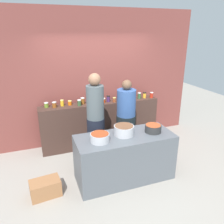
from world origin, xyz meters
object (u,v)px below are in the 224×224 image
at_px(preserve_jar_1, 54,105).
at_px(cook_with_tongs, 96,126).
at_px(preserve_jar_13, 139,96).
at_px(preserve_jar_4, 79,103).
at_px(preserve_jar_3, 70,103).
at_px(preserve_jar_5, 83,101).
at_px(preserve_jar_9, 114,100).
at_px(preserve_jar_6, 89,101).
at_px(cooking_pot_right, 153,128).
at_px(preserve_jar_10, 119,98).
at_px(preserve_jar_12, 132,97).
at_px(cooking_pot_left, 100,137).
at_px(preserve_jar_2, 62,103).
at_px(preserve_jar_8, 108,99).
at_px(cooking_pot_center, 124,130).
at_px(cook_in_cap, 126,122).
at_px(preserve_jar_0, 46,105).
at_px(bread_crate, 45,188).
at_px(preserve_jar_11, 126,97).
at_px(preserve_jar_15, 152,95).
at_px(preserve_jar_14, 145,95).

height_order(preserve_jar_1, cook_with_tongs, cook_with_tongs).
relative_size(preserve_jar_13, cook_with_tongs, 0.08).
distance_m(preserve_jar_4, cook_with_tongs, 0.83).
bearing_deg(preserve_jar_3, preserve_jar_5, -3.93).
height_order(preserve_jar_4, preserve_jar_9, preserve_jar_4).
relative_size(preserve_jar_5, preserve_jar_6, 1.34).
bearing_deg(cooking_pot_right, preserve_jar_10, 92.69).
xyz_separation_m(preserve_jar_13, cook_with_tongs, (-1.31, -0.84, -0.24)).
height_order(preserve_jar_12, cooking_pot_left, preserve_jar_12).
bearing_deg(preserve_jar_2, cooking_pot_left, -75.85).
relative_size(preserve_jar_8, preserve_jar_10, 1.30).
distance_m(preserve_jar_10, cook_with_tongs, 1.23).
bearing_deg(cooking_pot_center, cook_with_tongs, 125.82).
relative_size(preserve_jar_6, preserve_jar_12, 0.72).
bearing_deg(preserve_jar_4, preserve_jar_9, -0.27).
relative_size(preserve_jar_9, cook_in_cap, 0.06).
distance_m(preserve_jar_0, preserve_jar_4, 0.68).
xyz_separation_m(preserve_jar_4, cooking_pot_right, (1.02, -1.35, -0.18)).
relative_size(preserve_jar_0, preserve_jar_9, 0.98).
height_order(preserve_jar_12, cook_with_tongs, cook_with_tongs).
distance_m(cooking_pot_center, bread_crate, 1.59).
bearing_deg(preserve_jar_13, bread_crate, -149.27).
height_order(preserve_jar_11, bread_crate, preserve_jar_11).
relative_size(preserve_jar_11, cook_with_tongs, 0.07).
height_order(preserve_jar_4, cooking_pot_center, preserve_jar_4).
bearing_deg(preserve_jar_15, preserve_jar_9, -179.63).
bearing_deg(preserve_jar_11, cook_with_tongs, -139.22).
height_order(preserve_jar_9, cooking_pot_left, preserve_jar_9).
bearing_deg(cook_with_tongs, preserve_jar_1, 127.03).
xyz_separation_m(preserve_jar_0, preserve_jar_2, (0.32, -0.03, 0.02)).
bearing_deg(preserve_jar_3, cooking_pot_right, -50.81).
bearing_deg(cook_in_cap, cooking_pot_left, -134.68).
height_order(preserve_jar_3, cook_with_tongs, cook_with_tongs).
relative_size(preserve_jar_15, cook_in_cap, 0.08).
bearing_deg(preserve_jar_11, preserve_jar_9, -166.82).
bearing_deg(bread_crate, preserve_jar_2, 69.23).
relative_size(preserve_jar_12, preserve_jar_15, 1.08).
height_order(preserve_jar_2, preserve_jar_6, preserve_jar_2).
xyz_separation_m(preserve_jar_0, preserve_jar_6, (0.91, -0.02, 0.00)).
distance_m(preserve_jar_11, cook_with_tongs, 1.33).
relative_size(preserve_jar_2, cooking_pot_left, 0.43).
distance_m(preserve_jar_15, cooking_pot_left, 2.21).
bearing_deg(cooking_pot_right, preserve_jar_15, 61.85).
relative_size(preserve_jar_4, cook_in_cap, 0.08).
xyz_separation_m(preserve_jar_14, cook_with_tongs, (-1.46, -0.84, -0.24)).
bearing_deg(cooking_pot_center, preserve_jar_0, 129.29).
bearing_deg(cook_in_cap, bread_crate, -155.66).
height_order(preserve_jar_0, cook_in_cap, cook_in_cap).
bearing_deg(preserve_jar_9, preserve_jar_5, 171.83).
relative_size(preserve_jar_4, preserve_jar_12, 0.91).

